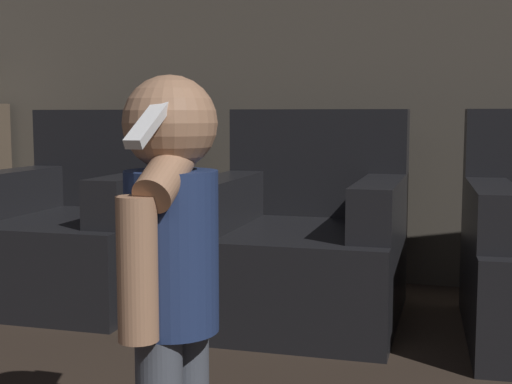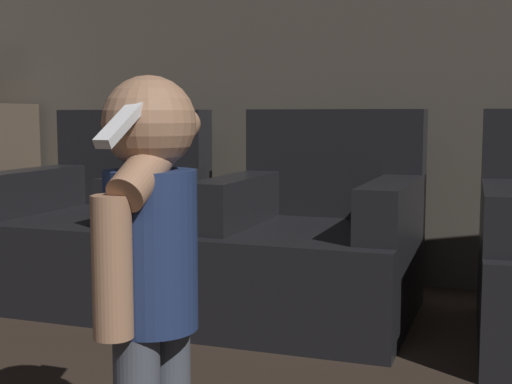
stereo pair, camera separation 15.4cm
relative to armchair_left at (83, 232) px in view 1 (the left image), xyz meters
name	(u,v)px [view 1 (the left image)]	position (x,y,z in m)	size (l,w,h in m)	color
wall_back	(367,21)	(1.18, 0.73, 1.00)	(8.40, 0.05, 2.60)	#51493F
armchair_left	(83,232)	(0.00, 0.00, 0.00)	(0.83, 0.93, 0.86)	black
armchair_middle	(304,245)	(1.05, 0.00, 0.00)	(0.83, 0.94, 0.86)	black
person_toddler	(170,252)	(1.13, -1.47, 0.25)	(0.20, 0.36, 0.92)	#474C56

